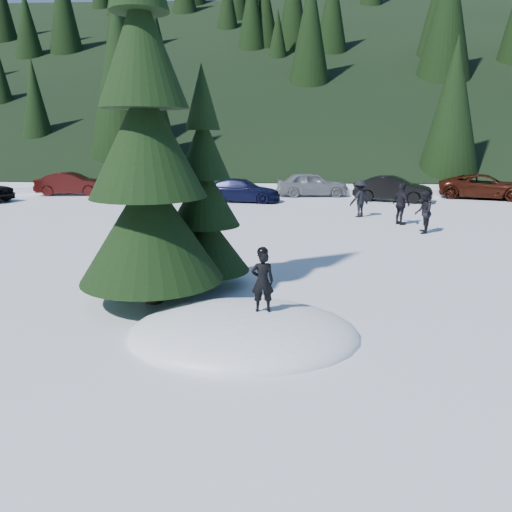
{
  "coord_description": "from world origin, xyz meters",
  "views": [
    {
      "loc": [
        0.72,
        -8.93,
        3.76
      ],
      "look_at": [
        0.14,
        1.9,
        1.1
      ],
      "focal_mm": 35.0,
      "sensor_mm": 36.0,
      "label": 1
    }
  ],
  "objects_px": {
    "spruce_short": "(205,203)",
    "car_2": "(142,185)",
    "adult_1": "(401,204)",
    "car_1": "(72,184)",
    "adult_0": "(423,212)",
    "car_5": "(393,189)",
    "spruce_tall": "(147,155)",
    "car_3": "(241,190)",
    "adult_2": "(360,198)",
    "car_4": "(312,184)",
    "car_6": "(485,187)",
    "child_skier": "(263,281)"
  },
  "relations": [
    {
      "from": "spruce_short",
      "to": "car_2",
      "type": "xyz_separation_m",
      "value": [
        -6.7,
        18.16,
        -1.39
      ]
    },
    {
      "from": "adult_1",
      "to": "car_1",
      "type": "xyz_separation_m",
      "value": [
        -18.32,
        9.65,
        -0.18
      ]
    },
    {
      "from": "adult_0",
      "to": "car_5",
      "type": "distance_m",
      "value": 9.53
    },
    {
      "from": "car_2",
      "to": "spruce_tall",
      "type": "bearing_deg",
      "value": -179.39
    },
    {
      "from": "spruce_short",
      "to": "car_3",
      "type": "height_order",
      "value": "spruce_short"
    },
    {
      "from": "spruce_short",
      "to": "car_5",
      "type": "bearing_deg",
      "value": 63.97
    },
    {
      "from": "spruce_tall",
      "to": "adult_0",
      "type": "xyz_separation_m",
      "value": [
        8.35,
        8.68,
        -2.5
      ]
    },
    {
      "from": "adult_2",
      "to": "car_4",
      "type": "relative_size",
      "value": 0.39
    },
    {
      "from": "adult_0",
      "to": "adult_2",
      "type": "relative_size",
      "value": 0.95
    },
    {
      "from": "car_6",
      "to": "child_skier",
      "type": "bearing_deg",
      "value": 170.42
    },
    {
      "from": "car_3",
      "to": "spruce_tall",
      "type": "bearing_deg",
      "value": -172.72
    },
    {
      "from": "car_3",
      "to": "car_2",
      "type": "bearing_deg",
      "value": 81.27
    },
    {
      "from": "child_skier",
      "to": "car_5",
      "type": "xyz_separation_m",
      "value": [
        6.63,
        19.92,
        -0.36
      ]
    },
    {
      "from": "spruce_tall",
      "to": "adult_0",
      "type": "relative_size",
      "value": 5.26
    },
    {
      "from": "spruce_tall",
      "to": "car_3",
      "type": "bearing_deg",
      "value": 88.12
    },
    {
      "from": "car_3",
      "to": "car_4",
      "type": "distance_m",
      "value": 5.01
    },
    {
      "from": "car_3",
      "to": "car_4",
      "type": "relative_size",
      "value": 1.01
    },
    {
      "from": "spruce_tall",
      "to": "car_4",
      "type": "distance_m",
      "value": 21.07
    },
    {
      "from": "spruce_tall",
      "to": "car_3",
      "type": "height_order",
      "value": "spruce_tall"
    },
    {
      "from": "adult_0",
      "to": "car_2",
      "type": "distance_m",
      "value": 17.77
    },
    {
      "from": "spruce_tall",
      "to": "adult_1",
      "type": "distance_m",
      "value": 13.4
    },
    {
      "from": "adult_0",
      "to": "adult_2",
      "type": "distance_m",
      "value": 4.25
    },
    {
      "from": "car_2",
      "to": "car_1",
      "type": "bearing_deg",
      "value": 66.83
    },
    {
      "from": "car_5",
      "to": "car_4",
      "type": "bearing_deg",
      "value": 82.72
    },
    {
      "from": "spruce_tall",
      "to": "adult_0",
      "type": "height_order",
      "value": "spruce_tall"
    },
    {
      "from": "spruce_short",
      "to": "adult_1",
      "type": "xyz_separation_m",
      "value": [
        6.93,
        9.13,
        -1.22
      ]
    },
    {
      "from": "adult_1",
      "to": "car_4",
      "type": "relative_size",
      "value": 0.4
    },
    {
      "from": "car_4",
      "to": "car_3",
      "type": "bearing_deg",
      "value": 119.27
    },
    {
      "from": "adult_1",
      "to": "car_3",
      "type": "relative_size",
      "value": 0.4
    },
    {
      "from": "adult_1",
      "to": "car_6",
      "type": "relative_size",
      "value": 0.34
    },
    {
      "from": "car_1",
      "to": "car_2",
      "type": "height_order",
      "value": "car_2"
    },
    {
      "from": "car_1",
      "to": "car_3",
      "type": "distance_m",
      "value": 11.28
    },
    {
      "from": "car_1",
      "to": "car_5",
      "type": "bearing_deg",
      "value": -102.27
    },
    {
      "from": "car_6",
      "to": "spruce_tall",
      "type": "bearing_deg",
      "value": 163.22
    },
    {
      "from": "spruce_short",
      "to": "car_6",
      "type": "bearing_deg",
      "value": 52.78
    },
    {
      "from": "car_4",
      "to": "car_6",
      "type": "bearing_deg",
      "value": -99.01
    },
    {
      "from": "adult_0",
      "to": "car_5",
      "type": "height_order",
      "value": "adult_0"
    },
    {
      "from": "adult_1",
      "to": "car_3",
      "type": "height_order",
      "value": "adult_1"
    },
    {
      "from": "spruce_tall",
      "to": "adult_1",
      "type": "relative_size",
      "value": 4.87
    },
    {
      "from": "adult_2",
      "to": "car_3",
      "type": "relative_size",
      "value": 0.39
    },
    {
      "from": "spruce_tall",
      "to": "car_2",
      "type": "distance_m",
      "value": 20.54
    },
    {
      "from": "car_4",
      "to": "car_5",
      "type": "xyz_separation_m",
      "value": [
        4.48,
        -2.21,
        -0.03
      ]
    },
    {
      "from": "adult_2",
      "to": "adult_1",
      "type": "bearing_deg",
      "value": 89.38
    },
    {
      "from": "car_4",
      "to": "car_6",
      "type": "relative_size",
      "value": 0.85
    },
    {
      "from": "adult_2",
      "to": "car_6",
      "type": "height_order",
      "value": "adult_2"
    },
    {
      "from": "car_2",
      "to": "car_6",
      "type": "bearing_deg",
      "value": -105.23
    },
    {
      "from": "adult_0",
      "to": "car_2",
      "type": "xyz_separation_m",
      "value": [
        -14.05,
        10.88,
        -0.1
      ]
    },
    {
      "from": "spruce_short",
      "to": "car_4",
      "type": "bearing_deg",
      "value": 78.96
    },
    {
      "from": "child_skier",
      "to": "car_6",
      "type": "relative_size",
      "value": 0.23
    },
    {
      "from": "adult_0",
      "to": "car_3",
      "type": "bearing_deg",
      "value": -125.19
    }
  ]
}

